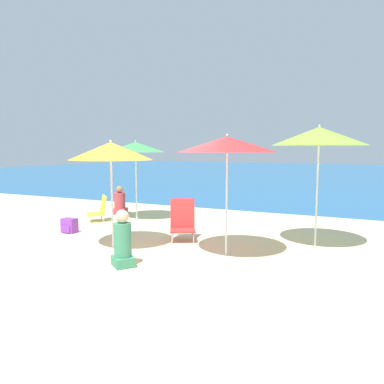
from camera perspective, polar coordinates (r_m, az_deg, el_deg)
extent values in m
plane|color=beige|center=(6.94, -8.83, -9.23)|extent=(60.00, 60.00, 0.00)
cube|color=#23669E|center=(31.16, 18.18, 2.77)|extent=(60.00, 40.00, 0.01)
cylinder|color=white|center=(6.59, 5.28, -1.90)|extent=(0.04, 0.04, 1.83)
cone|color=red|center=(6.52, 5.38, 7.25)|extent=(1.73, 1.73, 0.27)
sphere|color=white|center=(6.52, 5.40, 8.62)|extent=(0.04, 0.04, 0.04)
cylinder|color=white|center=(7.25, -12.09, -1.83)|extent=(0.04, 0.04, 1.68)
cone|color=orange|center=(7.18, -12.28, 6.12)|extent=(1.57, 1.57, 0.33)
sphere|color=white|center=(7.18, -12.31, 7.59)|extent=(0.04, 0.04, 0.04)
cylinder|color=white|center=(7.58, 18.48, -0.64)|extent=(0.04, 0.04, 1.95)
cone|color=#8ECC3D|center=(7.53, 18.80, 8.05)|extent=(1.78, 1.78, 0.35)
sphere|color=white|center=(7.54, 18.85, 9.52)|extent=(0.04, 0.04, 0.04)
cylinder|color=white|center=(10.11, -8.49, 0.92)|extent=(0.04, 0.04, 1.80)
cone|color=#47B756|center=(10.06, -8.59, 6.77)|extent=(1.56, 1.56, 0.26)
sphere|color=white|center=(10.07, -8.61, 7.64)|extent=(0.04, 0.04, 0.04)
cylinder|color=silver|center=(7.51, -3.05, -7.09)|extent=(0.02, 0.02, 0.21)
cylinder|color=silver|center=(7.52, 0.26, -7.07)|extent=(0.02, 0.02, 0.21)
cylinder|color=silver|center=(7.92, -3.02, -6.38)|extent=(0.02, 0.02, 0.21)
cylinder|color=silver|center=(7.93, 0.12, -6.36)|extent=(0.02, 0.02, 0.21)
cube|color=red|center=(7.69, -1.43, -5.81)|extent=(0.68, 0.67, 0.04)
cube|color=red|center=(7.87, -1.46, -3.16)|extent=(0.52, 0.36, 0.60)
cylinder|color=silver|center=(10.31, -15.58, -3.70)|extent=(0.02, 0.02, 0.17)
cylinder|color=silver|center=(9.92, -15.31, -4.09)|extent=(0.02, 0.02, 0.17)
cylinder|color=silver|center=(10.35, -13.65, -3.60)|extent=(0.02, 0.02, 0.17)
cylinder|color=silver|center=(9.96, -13.31, -3.99)|extent=(0.02, 0.02, 0.17)
cube|color=yellow|center=(10.11, -14.48, -3.26)|extent=(0.63, 0.62, 0.04)
cube|color=yellow|center=(10.10, -13.36, -1.80)|extent=(0.43, 0.41, 0.46)
cube|color=#3F8C66|center=(6.23, -10.45, -10.34)|extent=(0.48, 0.47, 0.16)
cylinder|color=#3F8C66|center=(6.14, -10.52, -7.17)|extent=(0.28, 0.28, 0.55)
sphere|color=beige|center=(6.06, -10.59, -3.68)|extent=(0.21, 0.21, 0.21)
cube|color=#BF3F4C|center=(11.14, -10.92, -2.86)|extent=(0.46, 0.50, 0.16)
cylinder|color=#BF3F4C|center=(11.09, -10.96, -1.29)|extent=(0.32, 0.32, 0.46)
sphere|color=#9E704C|center=(11.05, -10.99, 0.40)|extent=(0.20, 0.20, 0.20)
cube|color=purple|center=(8.91, -18.17, -4.87)|extent=(0.34, 0.22, 0.33)
cube|color=purple|center=(8.84, -18.70, -5.42)|extent=(0.24, 0.03, 0.15)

